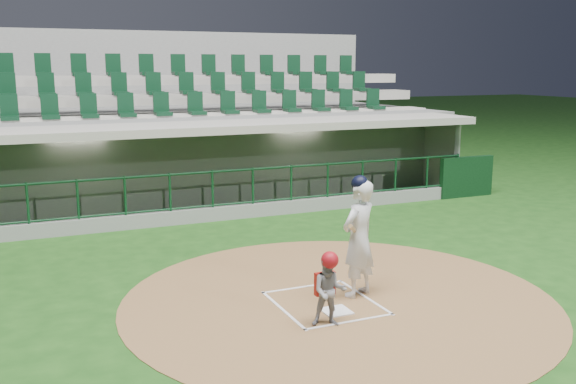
% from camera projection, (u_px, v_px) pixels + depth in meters
% --- Properties ---
extents(ground, '(120.00, 120.00, 0.00)m').
position_uv_depth(ground, '(317.00, 298.00, 10.77)').
color(ground, '#174112').
rests_on(ground, ground).
extents(dirt_circle, '(7.20, 7.20, 0.01)m').
position_uv_depth(dirt_circle, '(338.00, 299.00, 10.70)').
color(dirt_circle, brown).
rests_on(dirt_circle, ground).
extents(home_plate, '(0.43, 0.43, 0.02)m').
position_uv_depth(home_plate, '(336.00, 311.00, 10.13)').
color(home_plate, white).
rests_on(home_plate, dirt_circle).
extents(batter_box_chalk, '(1.55, 1.80, 0.01)m').
position_uv_depth(batter_box_chalk, '(325.00, 303.00, 10.49)').
color(batter_box_chalk, white).
rests_on(batter_box_chalk, ground).
extents(dugout_structure, '(16.40, 3.70, 3.00)m').
position_uv_depth(dugout_structure, '(201.00, 172.00, 17.72)').
color(dugout_structure, slate).
rests_on(dugout_structure, ground).
extents(seating_deck, '(17.00, 6.72, 5.15)m').
position_uv_depth(seating_deck, '(167.00, 143.00, 20.31)').
color(seating_deck, slate).
rests_on(seating_deck, ground).
extents(batter, '(0.97, 1.01, 2.06)m').
position_uv_depth(batter, '(359.00, 237.00, 10.68)').
color(batter, silver).
rests_on(batter, dirt_circle).
extents(catcher, '(0.63, 0.57, 1.15)m').
position_uv_depth(catcher, '(329.00, 289.00, 9.50)').
color(catcher, gray).
rests_on(catcher, dirt_circle).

